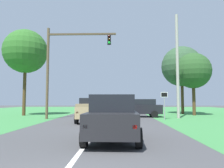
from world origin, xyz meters
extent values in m
plane|color=#424244|center=(0.00, 9.45, 0.00)|extent=(120.00, 120.00, 0.00)
cube|color=black|center=(1.02, 5.67, 0.79)|extent=(2.03, 4.45, 0.87)
cube|color=black|center=(1.03, 5.89, 1.56)|extent=(1.76, 2.77, 0.67)
cube|color=red|center=(0.18, 3.51, 0.84)|extent=(0.14, 0.06, 0.12)
cube|color=red|center=(1.77, 3.48, 0.84)|extent=(0.14, 0.06, 0.12)
cylinder|color=black|center=(0.09, 7.06, 0.36)|extent=(0.25, 0.72, 0.72)
cylinder|color=black|center=(2.02, 7.01, 0.36)|extent=(0.25, 0.72, 0.72)
cylinder|color=black|center=(0.03, 4.32, 0.36)|extent=(0.25, 0.72, 0.72)
cylinder|color=black|center=(1.96, 4.28, 0.36)|extent=(0.25, 0.72, 0.72)
cube|color=tan|center=(-0.82, 13.93, 0.81)|extent=(2.20, 5.02, 0.83)
cube|color=black|center=(-0.81, 13.68, 1.54)|extent=(1.84, 1.94, 0.63)
cube|color=#8F7D56|center=(-0.76, 12.39, 1.33)|extent=(1.98, 1.95, 0.20)
cube|color=red|center=(-1.55, 11.45, 0.86)|extent=(0.14, 0.07, 0.12)
cube|color=red|center=(0.10, 11.52, 0.86)|extent=(0.14, 0.07, 0.12)
cylinder|color=black|center=(-1.88, 15.42, 0.40)|extent=(0.27, 0.81, 0.80)
cylinder|color=black|center=(0.13, 15.50, 0.40)|extent=(0.27, 0.81, 0.80)
cylinder|color=black|center=(-1.77, 12.36, 0.40)|extent=(0.27, 0.81, 0.80)
cylinder|color=black|center=(0.25, 12.43, 0.40)|extent=(0.27, 0.81, 0.80)
cylinder|color=brown|center=(-5.25, 16.41, 4.19)|extent=(0.24, 0.24, 8.38)
cube|color=#4C3D2B|center=(-2.11, 16.41, 7.78)|extent=(6.28, 0.16, 0.16)
cube|color=black|center=(0.40, 16.41, 7.23)|extent=(0.32, 0.28, 0.90)
sphere|color=black|center=(0.40, 16.26, 7.53)|extent=(0.22, 0.22, 0.22)
sphere|color=black|center=(0.40, 16.26, 7.23)|extent=(0.22, 0.22, 0.22)
sphere|color=#1ED83F|center=(0.40, 16.26, 6.93)|extent=(0.22, 0.22, 0.22)
cylinder|color=gray|center=(5.28, 16.08, 1.26)|extent=(0.08, 0.08, 2.52)
cube|color=white|center=(5.28, 16.05, 2.17)|extent=(0.60, 0.03, 0.44)
cube|color=black|center=(5.28, 16.03, 2.17)|extent=(0.52, 0.01, 0.36)
cylinder|color=#4C351E|center=(9.77, 21.79, 1.77)|extent=(0.36, 0.36, 3.54)
sphere|color=#274C23|center=(9.77, 21.79, 5.07)|extent=(4.06, 4.06, 4.06)
cube|color=black|center=(3.41, 19.11, 0.78)|extent=(4.34, 1.88, 0.89)
cube|color=black|center=(3.62, 19.11, 1.52)|extent=(2.61, 1.64, 0.58)
cube|color=red|center=(1.27, 19.89, 0.83)|extent=(0.06, 0.14, 0.12)
cube|color=red|center=(1.27, 18.37, 0.83)|extent=(0.06, 0.14, 0.12)
cylinder|color=black|center=(4.75, 20.03, 0.34)|extent=(0.68, 0.23, 0.68)
cylinder|color=black|center=(4.74, 18.18, 0.34)|extent=(0.68, 0.23, 0.68)
cylinder|color=black|center=(2.07, 20.05, 0.34)|extent=(0.68, 0.23, 0.68)
cylinder|color=black|center=(2.06, 18.20, 0.34)|extent=(0.68, 0.23, 0.68)
cylinder|color=#9E998E|center=(6.87, 17.48, 4.98)|extent=(0.28, 0.28, 9.95)
cylinder|color=#4C351E|center=(-9.31, 20.98, 2.70)|extent=(0.36, 0.36, 5.39)
sphere|color=#2D6324|center=(-9.31, 20.98, 7.24)|extent=(4.94, 4.94, 4.94)
cylinder|color=#4C351E|center=(9.26, 24.50, 2.04)|extent=(0.36, 0.36, 4.07)
sphere|color=#2E4E30|center=(9.26, 24.50, 5.97)|extent=(5.06, 5.06, 5.06)
camera|label=1|loc=(1.26, -3.68, 1.68)|focal=35.75mm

